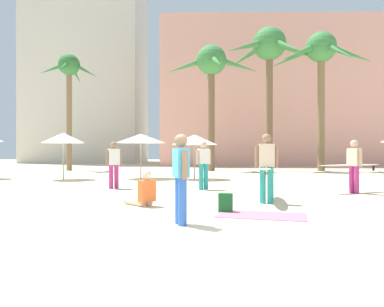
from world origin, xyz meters
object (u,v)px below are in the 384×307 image
(palm_tree_left, at_px, (321,58))
(cafe_umbrella_0, at_px, (141,138))
(palm_tree_center, at_px, (69,76))
(person_near_right, at_px, (143,193))
(beach_towel, at_px, (262,215))
(person_mid_right, at_px, (266,166))
(person_mid_center, at_px, (181,175))
(person_far_left, at_px, (114,163))
(person_mid_left, at_px, (353,164))
(palm_tree_far_left, at_px, (269,52))
(person_near_left, at_px, (203,163))
(cafe_umbrella_1, at_px, (63,138))
(backpack, at_px, (226,203))
(palm_tree_right, at_px, (212,68))
(cafe_umbrella_3, at_px, (194,140))

(palm_tree_left, height_order, cafe_umbrella_0, palm_tree_left)
(palm_tree_center, xyz_separation_m, person_near_right, (7.89, -17.68, -6.47))
(person_near_right, bearing_deg, beach_towel, -162.08)
(palm_tree_center, distance_m, person_mid_right, 21.14)
(person_mid_center, bearing_deg, palm_tree_center, -84.98)
(cafe_umbrella_0, xyz_separation_m, person_far_left, (-0.20, -5.22, -1.08))
(palm_tree_left, height_order, person_mid_left, palm_tree_left)
(palm_tree_center, bearing_deg, palm_tree_far_left, -0.53)
(person_mid_left, distance_m, person_near_left, 4.93)
(cafe_umbrella_0, xyz_separation_m, cafe_umbrella_1, (-3.65, -0.78, -0.01))
(backpack, height_order, person_near_right, person_near_right)
(cafe_umbrella_0, bearing_deg, person_mid_center, -78.05)
(palm_tree_right, height_order, person_mid_right, palm_tree_right)
(palm_tree_left, bearing_deg, person_near_left, -122.57)
(palm_tree_far_left, height_order, cafe_umbrella_3, palm_tree_far_left)
(cafe_umbrella_3, distance_m, beach_towel, 10.84)
(palm_tree_center, distance_m, person_near_right, 20.41)
(person_mid_left, bearing_deg, person_near_right, 0.71)
(palm_tree_center, bearing_deg, cafe_umbrella_1, -72.81)
(palm_tree_left, distance_m, person_near_right, 21.32)
(palm_tree_far_left, distance_m, person_mid_center, 21.99)
(beach_towel, xyz_separation_m, person_near_right, (-2.69, 1.40, 0.31))
(cafe_umbrella_0, relative_size, person_far_left, 1.47)
(person_mid_center, bearing_deg, backpack, -141.47)
(backpack, bearing_deg, palm_tree_left, -11.48)
(cafe_umbrella_3, bearing_deg, beach_towel, -81.99)
(beach_towel, distance_m, backpack, 0.87)
(palm_tree_center, distance_m, person_far_left, 15.79)
(palm_tree_far_left, distance_m, person_far_left, 17.21)
(palm_tree_left, height_order, cafe_umbrella_1, palm_tree_left)
(palm_tree_left, bearing_deg, person_mid_right, -112.46)
(palm_tree_far_left, xyz_separation_m, cafe_umbrella_3, (-5.27, -8.38, -6.49))
(palm_tree_left, distance_m, backpack, 21.30)
(cafe_umbrella_0, xyz_separation_m, person_near_left, (3.06, -5.61, -1.08))
(cafe_umbrella_1, relative_size, person_mid_center, 1.36)
(person_mid_left, bearing_deg, person_far_left, -34.14)
(cafe_umbrella_1, bearing_deg, palm_tree_left, 28.97)
(palm_tree_center, relative_size, person_far_left, 4.91)
(person_mid_right, bearing_deg, backpack, 149.94)
(palm_tree_far_left, bearing_deg, person_mid_left, -90.30)
(cafe_umbrella_3, height_order, person_near_right, cafe_umbrella_3)
(person_mid_left, bearing_deg, cafe_umbrella_3, -74.38)
(cafe_umbrella_0, xyz_separation_m, person_mid_right, (4.64, -9.00, -1.06))
(backpack, height_order, person_near_left, person_near_left)
(cafe_umbrella_1, relative_size, cafe_umbrella_3, 1.00)
(palm_tree_far_left, relative_size, palm_tree_right, 1.15)
(palm_tree_center, bearing_deg, person_near_right, -65.96)
(palm_tree_center, height_order, cafe_umbrella_3, palm_tree_center)
(person_near_left, bearing_deg, person_near_right, 127.59)
(person_far_left, bearing_deg, palm_tree_left, 108.47)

